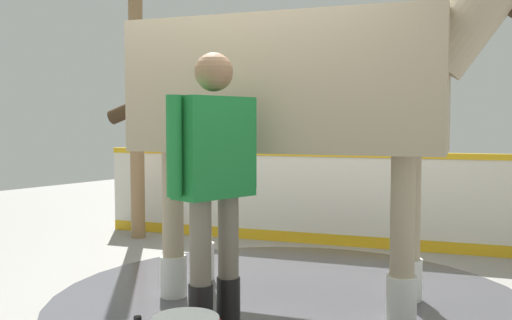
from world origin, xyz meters
TOP-DOWN VIEW (x-y plane):
  - ground_plane at (0.00, 0.00)m, footprint 16.00×16.00m
  - wet_patch at (0.18, 0.19)m, footprint 3.58×3.58m
  - barrier_wall at (-0.35, 2.11)m, footprint 5.47×1.57m
  - roof_post_far at (-2.46, 1.16)m, footprint 0.16×0.16m
  - horse at (0.30, 0.23)m, footprint 3.56×1.49m
  - handler at (0.20, -0.73)m, footprint 0.30×0.68m

SIDE VIEW (x-z plane):
  - ground_plane at x=0.00m, z-range -0.02..0.00m
  - wet_patch at x=0.18m, z-range 0.00..0.00m
  - barrier_wall at x=-0.35m, z-range -0.04..0.97m
  - handler at x=0.20m, z-range 0.14..1.88m
  - roof_post_far at x=-2.46m, z-range 0.00..3.08m
  - horse at x=0.30m, z-range 0.18..2.95m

